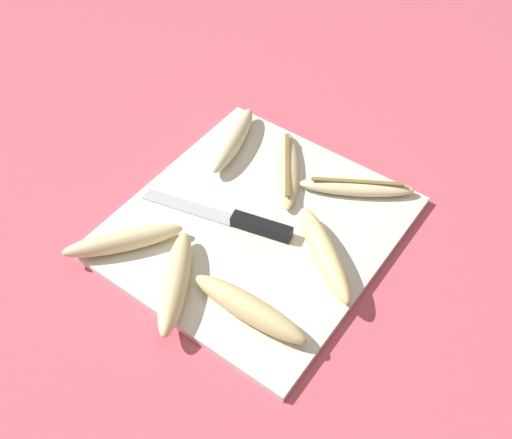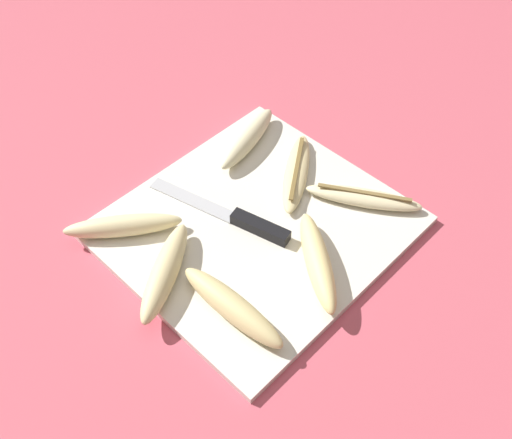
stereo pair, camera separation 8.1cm
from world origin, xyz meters
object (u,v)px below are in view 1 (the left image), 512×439
(banana_spotted_left, at_px, (249,308))
(banana_cream_curved, at_px, (357,187))
(knife, at_px, (244,222))
(banana_mellow_near, at_px, (287,169))
(banana_soft_right, at_px, (123,241))
(banana_ripe_center, at_px, (175,282))
(banana_pale_long, at_px, (233,140))
(banana_golden_short, at_px, (326,253))

(banana_spotted_left, distance_m, banana_cream_curved, 0.28)
(knife, bearing_deg, banana_cream_curved, -46.33)
(banana_mellow_near, bearing_deg, banana_soft_right, 158.35)
(banana_mellow_near, xyz_separation_m, banana_ripe_center, (-0.27, -0.00, 0.01))
(knife, bearing_deg, banana_mellow_near, -9.35)
(banana_ripe_center, bearing_deg, knife, -2.67)
(banana_spotted_left, relative_size, banana_cream_curved, 1.03)
(banana_soft_right, height_order, banana_cream_curved, banana_soft_right)
(knife, height_order, banana_ripe_center, banana_ripe_center)
(banana_pale_long, height_order, banana_spotted_left, banana_spotted_left)
(banana_golden_short, xyz_separation_m, banana_soft_right, (-0.15, 0.24, -0.00))
(banana_ripe_center, relative_size, banana_cream_curved, 0.96)
(knife, distance_m, banana_soft_right, 0.18)
(knife, xyz_separation_m, banana_cream_curved, (0.16, -0.10, 0.00))
(knife, height_order, banana_pale_long, banana_pale_long)
(knife, xyz_separation_m, banana_ripe_center, (-0.15, 0.01, 0.01))
(banana_soft_right, xyz_separation_m, banana_cream_curved, (0.29, -0.21, -0.01))
(banana_ripe_center, relative_size, banana_spotted_left, 0.93)
(banana_pale_long, distance_m, banana_soft_right, 0.26)
(banana_spotted_left, bearing_deg, banana_cream_curved, -0.34)
(knife, distance_m, banana_cream_curved, 0.19)
(knife, height_order, banana_mellow_near, banana_mellow_near)
(banana_soft_right, distance_m, banana_cream_curved, 0.36)
(banana_spotted_left, bearing_deg, banana_ripe_center, 103.60)
(knife, relative_size, banana_ripe_center, 1.47)
(knife, height_order, banana_spotted_left, banana_spotted_left)
(banana_golden_short, relative_size, banana_pale_long, 0.95)
(banana_cream_curved, bearing_deg, banana_pale_long, 98.62)
(banana_pale_long, bearing_deg, banana_spotted_left, -138.64)
(banana_ripe_center, xyz_separation_m, banana_golden_short, (0.16, -0.14, 0.00))
(knife, relative_size, banana_pale_long, 1.44)
(banana_spotted_left, distance_m, banana_soft_right, 0.21)
(banana_mellow_near, distance_m, banana_soft_right, 0.28)
(banana_spotted_left, bearing_deg, banana_pale_long, 41.36)
(banana_ripe_center, bearing_deg, banana_mellow_near, 0.74)
(banana_mellow_near, bearing_deg, banana_spotted_left, -156.37)
(knife, distance_m, banana_golden_short, 0.13)
(knife, height_order, banana_soft_right, banana_soft_right)
(banana_ripe_center, relative_size, banana_golden_short, 1.03)
(banana_spotted_left, height_order, banana_soft_right, banana_spotted_left)
(banana_ripe_center, height_order, banana_soft_right, banana_ripe_center)
(banana_mellow_near, xyz_separation_m, banana_cream_curved, (0.03, -0.11, 0.00))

